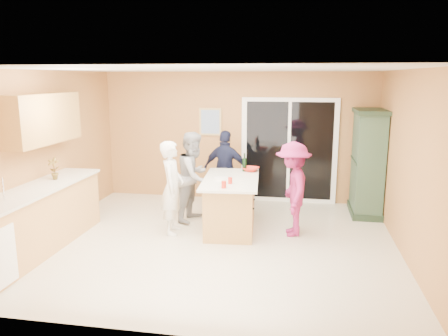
% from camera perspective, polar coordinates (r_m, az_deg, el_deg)
% --- Properties ---
extents(floor, '(5.50, 5.50, 0.00)m').
position_cam_1_polar(floor, '(6.82, -1.41, -9.63)').
color(floor, beige).
rests_on(floor, ground).
extents(ceiling, '(5.50, 5.00, 0.10)m').
position_cam_1_polar(ceiling, '(6.35, -1.53, 12.78)').
color(ceiling, silver).
rests_on(ceiling, wall_back).
extents(wall_back, '(5.50, 0.10, 2.60)m').
position_cam_1_polar(wall_back, '(8.89, 1.73, 4.09)').
color(wall_back, tan).
rests_on(wall_back, ground).
extents(wall_front, '(5.50, 0.10, 2.60)m').
position_cam_1_polar(wall_front, '(4.11, -8.41, -5.17)').
color(wall_front, tan).
rests_on(wall_front, ground).
extents(wall_left, '(0.10, 5.00, 2.60)m').
position_cam_1_polar(wall_left, '(7.50, -22.54, 1.75)').
color(wall_left, tan).
rests_on(wall_left, ground).
extents(wall_right, '(0.10, 5.00, 2.60)m').
position_cam_1_polar(wall_right, '(6.51, 23.00, 0.31)').
color(wall_right, tan).
rests_on(wall_right, ground).
extents(left_cabinet_run, '(0.65, 3.05, 1.24)m').
position_cam_1_polar(left_cabinet_run, '(6.68, -24.58, -6.99)').
color(left_cabinet_run, tan).
rests_on(left_cabinet_run, floor).
extents(upper_cabinets, '(0.35, 1.60, 0.75)m').
position_cam_1_polar(upper_cabinets, '(7.17, -22.57, 5.97)').
color(upper_cabinets, tan).
rests_on(upper_cabinets, wall_left).
extents(sliding_door, '(1.90, 0.07, 2.10)m').
position_cam_1_polar(sliding_door, '(8.81, 8.47, 2.25)').
color(sliding_door, white).
rests_on(sliding_door, floor).
extents(framed_picture, '(0.46, 0.04, 0.56)m').
position_cam_1_polar(framed_picture, '(8.93, -1.79, 6.06)').
color(framed_picture, tan).
rests_on(framed_picture, wall_back).
extents(kitchen_island, '(1.02, 1.71, 0.86)m').
position_cam_1_polar(kitchen_island, '(7.27, 0.90, -4.89)').
color(kitchen_island, tan).
rests_on(kitchen_island, floor).
extents(green_hutch, '(0.55, 1.05, 1.93)m').
position_cam_1_polar(green_hutch, '(8.36, 18.24, 0.50)').
color(green_hutch, '#1E3020').
rests_on(green_hutch, floor).
extents(woman_white, '(0.43, 0.59, 1.51)m').
position_cam_1_polar(woman_white, '(7.03, -6.79, -2.58)').
color(woman_white, silver).
rests_on(woman_white, floor).
extents(woman_grey, '(0.74, 0.87, 1.57)m').
position_cam_1_polar(woman_grey, '(7.65, -3.94, -1.12)').
color(woman_grey, gray).
rests_on(woman_grey, floor).
extents(woman_navy, '(0.93, 0.50, 1.51)m').
position_cam_1_polar(woman_navy, '(8.31, 0.24, -0.26)').
color(woman_navy, '#1A1F39').
rests_on(woman_navy, floor).
extents(woman_magenta, '(0.67, 1.03, 1.51)m').
position_cam_1_polar(woman_magenta, '(7.00, 8.97, -2.73)').
color(woman_magenta, '#9C224D').
rests_on(woman_magenta, floor).
extents(serving_bowl, '(0.35, 0.35, 0.07)m').
position_cam_1_polar(serving_bowl, '(7.72, 3.52, -0.15)').
color(serving_bowl, red).
rests_on(serving_bowl, kitchen_island).
extents(tulip_vase, '(0.20, 0.15, 0.35)m').
position_cam_1_polar(tulip_vase, '(7.19, -21.32, -0.07)').
color(tulip_vase, '#A82B10').
rests_on(tulip_vase, left_cabinet_run).
extents(tumbler_near, '(0.09, 0.09, 0.11)m').
position_cam_1_polar(tumbler_near, '(6.53, -0.02, -2.19)').
color(tumbler_near, red).
rests_on(tumbler_near, kitchen_island).
extents(tumbler_far, '(0.07, 0.07, 0.10)m').
position_cam_1_polar(tumbler_far, '(6.80, 0.81, -1.64)').
color(tumbler_far, red).
rests_on(tumbler_far, kitchen_island).
extents(wine_bottle, '(0.07, 0.07, 0.32)m').
position_cam_1_polar(wine_bottle, '(7.70, 2.70, 0.51)').
color(wine_bottle, black).
rests_on(wine_bottle, kitchen_island).
extents(white_plate, '(0.33, 0.33, 0.02)m').
position_cam_1_polar(white_plate, '(7.12, -0.32, -1.36)').
color(white_plate, white).
rests_on(white_plate, kitchen_island).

